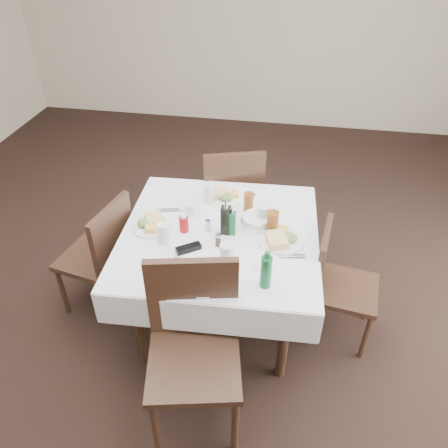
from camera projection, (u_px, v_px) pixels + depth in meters
name	position (u px, v px, depth m)	size (l,w,h in m)	color
ground_plane	(192.00, 314.00, 3.19)	(7.00, 7.00, 0.00)	black
room_shell	(177.00, 80.00, 2.16)	(6.04, 7.04, 2.80)	beige
dining_table	(220.00, 243.00, 2.78)	(1.28, 1.28, 0.76)	black
chair_north	(232.00, 194.00, 3.47)	(0.57, 0.57, 0.97)	black
chair_south	(194.00, 337.00, 2.30)	(0.57, 0.57, 1.01)	black
chair_east	(335.00, 278.00, 2.80)	(0.45, 0.45, 0.84)	black
chair_west	(103.00, 252.00, 2.96)	(0.50, 0.50, 0.90)	black
meal_north	(225.00, 196.00, 3.02)	(0.25, 0.25, 0.05)	white
meal_south	(204.00, 280.00, 2.35)	(0.25, 0.25, 0.05)	white
meal_east	(281.00, 239.00, 2.63)	(0.28, 0.28, 0.06)	white
meal_west	(151.00, 223.00, 2.76)	(0.26, 0.26, 0.06)	white
side_plate_a	(189.00, 205.00, 2.96)	(0.16, 0.16, 0.01)	white
side_plate_b	(267.00, 263.00, 2.49)	(0.16, 0.16, 0.01)	white
water_n	(209.00, 193.00, 2.96)	(0.07, 0.07, 0.14)	silver
water_s	(227.00, 255.00, 2.44)	(0.08, 0.08, 0.15)	silver
water_e	(263.00, 216.00, 2.75)	(0.08, 0.08, 0.14)	silver
water_w	(163.00, 234.00, 2.60)	(0.07, 0.07, 0.14)	silver
iced_tea_a	(249.00, 202.00, 2.88)	(0.06, 0.06, 0.13)	brown
iced_tea_b	(273.00, 222.00, 2.68)	(0.07, 0.07, 0.15)	brown
bread_basket	(256.00, 221.00, 2.77)	(0.20, 0.20, 0.07)	silver
oil_cruet_dark	(226.00, 219.00, 2.66)	(0.06, 0.06, 0.24)	black
oil_cruet_green	(232.00, 222.00, 2.67)	(0.05, 0.05, 0.20)	#136030
ketchup_bottle	(184.00, 223.00, 2.70)	(0.06, 0.06, 0.12)	#A70E12
salt_shaker	(208.00, 225.00, 2.72)	(0.03, 0.03, 0.08)	white
pepper_shaker	(218.00, 240.00, 2.60)	(0.04, 0.04, 0.08)	#3F3221
coffee_mug	(191.00, 210.00, 2.85)	(0.13, 0.12, 0.09)	white
sunglasses	(188.00, 248.00, 2.57)	(0.15, 0.13, 0.03)	black
green_bottle	(266.00, 271.00, 2.29)	(0.06, 0.06, 0.23)	#136030
sugar_caddy	(276.00, 244.00, 2.60)	(0.09, 0.05, 0.04)	white
cutlery_n	(250.00, 200.00, 3.00)	(0.05, 0.19, 0.01)	silver
cutlery_s	(172.00, 268.00, 2.45)	(0.08, 0.19, 0.01)	silver
cutlery_e	(292.00, 257.00, 2.53)	(0.17, 0.07, 0.01)	silver
cutlery_w	(168.00, 210.00, 2.91)	(0.16, 0.07, 0.01)	silver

